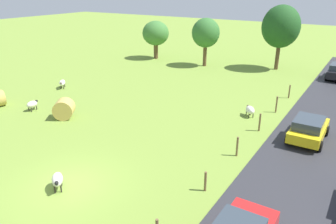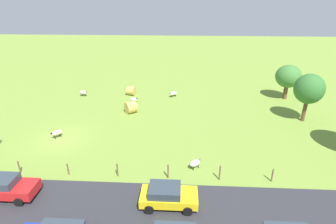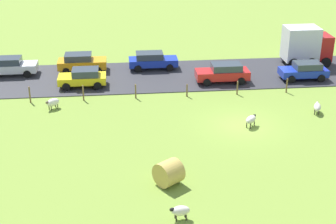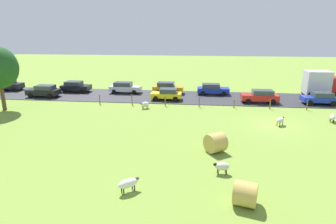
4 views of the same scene
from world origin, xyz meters
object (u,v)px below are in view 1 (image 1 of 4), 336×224
sheep_3 (250,110)px  tree_2 (156,33)px  tree_1 (206,33)px  hay_bale_0 (64,109)px  sheep_4 (62,83)px  sheep_0 (32,104)px  sheep_5 (57,180)px  car_2 (309,128)px  tree_0 (281,27)px

sheep_3 → tree_2: bearing=142.5°
tree_1 → hay_bale_0: bearing=-93.5°
sheep_4 → tree_1: 17.31m
tree_1 → sheep_0: bearing=-102.4°
sheep_0 → sheep_4: (-2.67, 5.29, 0.02)m
sheep_5 → car_2: (8.96, 11.87, 0.30)m
sheep_0 → tree_1: (4.56, 20.65, 3.36)m
tree_1 → tree_2: 7.38m
hay_bale_0 → tree_0: (8.97, 23.31, 4.07)m
sheep_5 → sheep_3: bearing=71.9°
sheep_5 → hay_bale_0: bearing=136.6°
sheep_3 → sheep_5: sheep_5 is taller
sheep_0 → tree_0: tree_0 is taller
sheep_3 → tree_0: 16.54m
tree_1 → tree_2: size_ratio=1.16×
sheep_3 → sheep_4: 17.50m
tree_0 → tree_2: 15.34m
hay_bale_0 → tree_0: bearing=68.9°
tree_1 → car_2: 21.05m
sheep_3 → car_2: size_ratio=0.29×
sheep_0 → sheep_5: (10.10, -6.17, 0.03)m
sheep_4 → tree_2: bearing=90.4°
sheep_3 → hay_bale_0: bearing=-146.5°
sheep_3 → hay_bale_0: hay_bale_0 is taller
sheep_0 → hay_bale_0: bearing=4.1°
tree_0 → tree_1: tree_0 is taller
sheep_0 → sheep_3: size_ratio=0.91×
sheep_5 → car_2: car_2 is taller
sheep_3 → hay_bale_0: (-11.33, -7.50, 0.20)m
hay_bale_0 → tree_1: size_ratio=0.25×
sheep_5 → tree_2: 30.28m
sheep_0 → car_2: car_2 is taller
sheep_0 → tree_2: tree_2 is taller
sheep_5 → tree_2: bearing=115.3°
sheep_4 → hay_bale_0: (5.99, -5.05, 0.19)m
hay_bale_0 → sheep_5: bearing=-43.4°
sheep_5 → tree_1: size_ratio=0.20×
sheep_3 → hay_bale_0: 13.59m
tree_0 → tree_2: bearing=-170.8°
sheep_3 → tree_1: bearing=128.0°
sheep_4 → tree_0: tree_0 is taller
sheep_4 → car_2: 21.74m
sheep_3 → tree_2: tree_2 is taller
hay_bale_0 → tree_1: 20.69m
sheep_5 → tree_2: size_ratio=0.23×
sheep_4 → tree_0: bearing=50.7°
sheep_5 → car_2: size_ratio=0.29×
hay_bale_0 → tree_2: size_ratio=0.29×
sheep_5 → tree_0: 30.09m
tree_0 → tree_1: 8.31m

